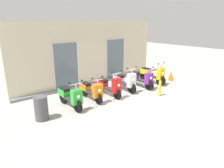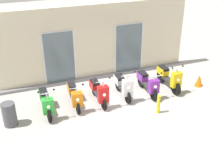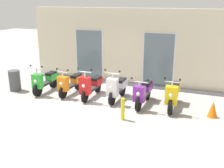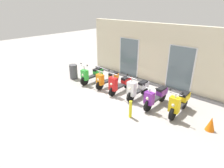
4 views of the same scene
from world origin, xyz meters
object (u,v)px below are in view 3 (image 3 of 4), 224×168
object	(u,v)px
scooter_red	(91,85)
scooter_purple	(144,92)
traffic_cone	(213,109)
trash_bin	(15,81)
scooter_green	(45,81)
scooter_orange	(71,83)
scooter_yellow	(173,95)
scooter_white	(117,88)
curb_bollard	(123,109)

from	to	relation	value
scooter_red	scooter_purple	xyz separation A→B (m)	(2.02, -0.03, -0.01)
traffic_cone	trash_bin	distance (m)	7.55
scooter_green	trash_bin	bearing A→B (deg)	-166.21
scooter_red	scooter_orange	bearing A→B (deg)	175.14
traffic_cone	scooter_yellow	bearing A→B (deg)	167.75
scooter_white	scooter_purple	distance (m)	1.01
scooter_orange	scooter_yellow	world-z (taller)	scooter_yellow
scooter_white	scooter_red	bearing A→B (deg)	-176.68
scooter_green	scooter_purple	xyz separation A→B (m)	(4.00, 0.02, 0.01)
scooter_yellow	trash_bin	xyz separation A→B (m)	(-6.26, -0.39, -0.07)
scooter_red	scooter_white	bearing A→B (deg)	3.32
traffic_cone	curb_bollard	world-z (taller)	curb_bollard
scooter_green	scooter_yellow	distance (m)	5.01
scooter_red	scooter_purple	size ratio (longest dim) A/B	0.97
scooter_orange	scooter_white	distance (m)	1.93
scooter_purple	scooter_green	bearing A→B (deg)	-179.75
scooter_purple	traffic_cone	xyz separation A→B (m)	(2.30, -0.22, -0.20)
scooter_green	scooter_white	distance (m)	3.00
trash_bin	curb_bollard	bearing A→B (deg)	-12.38
scooter_green	traffic_cone	world-z (taller)	scooter_green
scooter_white	curb_bollard	xyz separation A→B (m)	(0.73, -1.51, -0.14)
scooter_yellow	trash_bin	bearing A→B (deg)	-176.44
curb_bollard	trash_bin	distance (m)	5.09
scooter_green	traffic_cone	size ratio (longest dim) A/B	3.12
scooter_purple	trash_bin	xyz separation A→B (m)	(-5.25, -0.32, -0.05)
scooter_green	curb_bollard	xyz separation A→B (m)	(3.72, -1.40, -0.10)
curb_bollard	scooter_red	bearing A→B (deg)	140.20
traffic_cone	trash_bin	size ratio (longest dim) A/B	0.62
scooter_orange	scooter_red	world-z (taller)	scooter_red
scooter_green	curb_bollard	size ratio (longest dim) A/B	2.32
scooter_white	scooter_yellow	size ratio (longest dim) A/B	0.93
curb_bollard	scooter_orange	bearing A→B (deg)	150.09
scooter_yellow	traffic_cone	world-z (taller)	scooter_yellow
scooter_orange	traffic_cone	world-z (taller)	scooter_orange
scooter_green	scooter_orange	size ratio (longest dim) A/B	1.01
scooter_red	scooter_purple	distance (m)	2.02
scooter_purple	scooter_yellow	xyz separation A→B (m)	(1.01, 0.06, 0.02)
scooter_green	scooter_purple	size ratio (longest dim) A/B	0.97
scooter_purple	scooter_orange	bearing A→B (deg)	177.82
scooter_white	trash_bin	distance (m)	4.26
curb_bollard	trash_bin	world-z (taller)	trash_bin
scooter_yellow	traffic_cone	xyz separation A→B (m)	(1.29, -0.28, -0.23)
scooter_yellow	curb_bollard	bearing A→B (deg)	-130.99
scooter_red	scooter_white	distance (m)	1.01
scooter_purple	curb_bollard	bearing A→B (deg)	-101.22
scooter_purple	curb_bollard	distance (m)	1.45
scooter_orange	scooter_red	xyz separation A→B (m)	(0.92, -0.08, 0.02)
scooter_yellow	traffic_cone	distance (m)	1.34
scooter_orange	traffic_cone	xyz separation A→B (m)	(5.23, -0.33, -0.19)
scooter_orange	traffic_cone	distance (m)	5.25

